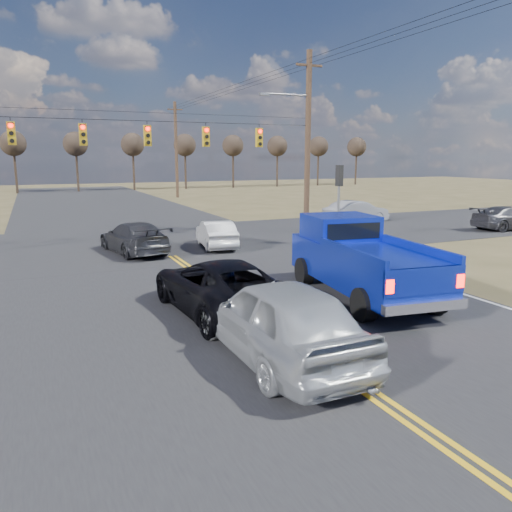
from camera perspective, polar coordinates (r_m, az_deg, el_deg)
name	(u,v)px	position (r m, az deg, el deg)	size (l,w,h in m)	color
ground	(365,391)	(9.81, 12.38, -14.81)	(160.00, 160.00, 0.00)	brown
road_main	(200,276)	(18.35, -6.41, -2.29)	(14.00, 120.00, 0.02)	#28282B
road_cross	(152,243)	(25.94, -11.81, 1.52)	(120.00, 12.00, 0.02)	#28282B
signal_gantry	(159,141)	(25.50, -11.05, 12.81)	(19.60, 4.83, 10.00)	#473323
utility_poles	(152,136)	(24.63, -11.79, 13.23)	(19.60, 58.32, 10.00)	#473323
treeline	(118,135)	(34.43, -15.51, 13.21)	(87.00, 117.80, 7.40)	#33261C
pickup_truck	(360,260)	(15.74, 11.81, -0.40)	(3.16, 6.59, 2.38)	black
silver_suv	(279,319)	(10.67, 2.60, -7.18)	(2.12, 5.26, 1.79)	#ACB0B4
black_suv	(220,286)	(13.94, -4.17, -3.40)	(2.49, 5.40, 1.50)	black
white_car_queue	(216,234)	(23.96, -4.58, 2.52)	(1.38, 3.97, 1.31)	#BBBBBB
dgrey_car_queue	(134,238)	(23.15, -13.77, 2.05)	(1.98, 4.87, 1.41)	#323337
cross_car_east_near	(356,212)	(33.29, 11.38, 4.94)	(4.56, 1.59, 1.50)	#B1B3B9
cross_car_east_far	(510,218)	(33.54, 27.04, 3.89)	(4.82, 1.96, 1.40)	#3A3A40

